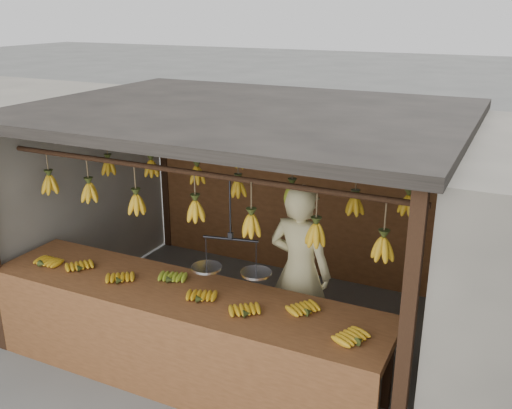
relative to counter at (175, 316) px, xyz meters
The scene contains 7 objects.
ground 1.43m from the counter, 86.90° to the left, with size 80.00×80.00×0.00m, color #5B5B57.
stall 2.01m from the counter, 87.54° to the left, with size 4.30×3.30×2.40m.
counter is the anchor object (origin of this frame).
hanging_bananas 1.54m from the counter, 86.84° to the left, with size 3.61×2.23×0.39m.
balance_scale 0.71m from the counter, 27.89° to the left, with size 0.70×0.36×0.86m.
vendor 1.29m from the counter, 50.74° to the left, with size 0.65×0.43×1.78m, color beige.
bag_bundles 3.29m from the counter, 52.22° to the left, with size 0.08×0.26×1.23m.
Camera 1 is at (2.53, -4.96, 3.34)m, focal length 40.00 mm.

